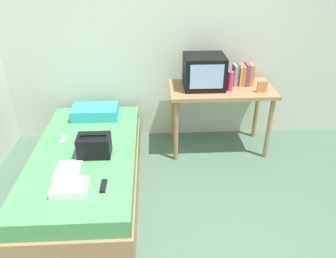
{
  "coord_description": "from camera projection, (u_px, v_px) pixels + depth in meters",
  "views": [
    {
      "loc": [
        -0.23,
        -1.84,
        2.15
      ],
      "look_at": [
        -0.08,
        1.06,
        0.55
      ],
      "focal_mm": 35.39,
      "sensor_mm": 36.0,
      "label": 1
    }
  ],
  "objects": [
    {
      "name": "ground_plane",
      "position": [
        185.0,
        252.0,
        2.66
      ],
      "size": [
        8.0,
        8.0,
        0.0
      ],
      "primitive_type": "plane",
      "color": "#4C6B56"
    },
    {
      "name": "book_row",
      "position": [
        243.0,
        75.0,
        3.72
      ],
      "size": [
        0.22,
        0.17,
        0.24
      ],
      "color": "gray",
      "rests_on": "desk"
    },
    {
      "name": "bed",
      "position": [
        87.0,
        169.0,
        3.28
      ],
      "size": [
        1.0,
        2.0,
        0.44
      ],
      "color": "#9E754C",
      "rests_on": "ground"
    },
    {
      "name": "magazine",
      "position": [
        68.0,
        170.0,
        2.88
      ],
      "size": [
        0.21,
        0.29,
        0.01
      ],
      "primitive_type": "cube",
      "color": "white",
      "rests_on": "bed"
    },
    {
      "name": "desk",
      "position": [
        221.0,
        96.0,
        3.73
      ],
      "size": [
        1.16,
        0.6,
        0.78
      ],
      "color": "#9E754C",
      "rests_on": "ground"
    },
    {
      "name": "folded_towel",
      "position": [
        70.0,
        188.0,
        2.62
      ],
      "size": [
        0.28,
        0.22,
        0.07
      ],
      "primitive_type": "cube",
      "color": "white",
      "rests_on": "bed"
    },
    {
      "name": "remote_dark",
      "position": [
        103.0,
        186.0,
        2.68
      ],
      "size": [
        0.04,
        0.16,
        0.02
      ],
      "primitive_type": "cube",
      "color": "black",
      "rests_on": "bed"
    },
    {
      "name": "picture_frame",
      "position": [
        262.0,
        87.0,
        3.54
      ],
      "size": [
        0.11,
        0.02,
        0.12
      ],
      "primitive_type": "cube",
      "color": "#B27F4C",
      "rests_on": "desk"
    },
    {
      "name": "wall_back",
      "position": [
        171.0,
        32.0,
        3.78
      ],
      "size": [
        5.2,
        0.1,
        2.6
      ],
      "primitive_type": "cube",
      "color": "silver",
      "rests_on": "ground"
    },
    {
      "name": "remote_silver",
      "position": [
        63.0,
        140.0,
        3.31
      ],
      "size": [
        0.04,
        0.14,
        0.02
      ],
      "primitive_type": "cube",
      "color": "#B7B7BC",
      "rests_on": "bed"
    },
    {
      "name": "tv",
      "position": [
        204.0,
        72.0,
        3.61
      ],
      "size": [
        0.44,
        0.39,
        0.36
      ],
      "color": "black",
      "rests_on": "desk"
    },
    {
      "name": "water_bottle",
      "position": [
        230.0,
        81.0,
        3.57
      ],
      "size": [
        0.07,
        0.07,
        0.21
      ],
      "primitive_type": "cylinder",
      "color": "#E53372",
      "rests_on": "desk"
    },
    {
      "name": "handbag",
      "position": [
        94.0,
        146.0,
        3.05
      ],
      "size": [
        0.3,
        0.2,
        0.23
      ],
      "color": "black",
      "rests_on": "bed"
    },
    {
      "name": "pillow",
      "position": [
        95.0,
        112.0,
        3.76
      ],
      "size": [
        0.51,
        0.3,
        0.13
      ],
      "primitive_type": "cube",
      "color": "#33A8B7",
      "rests_on": "bed"
    }
  ]
}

